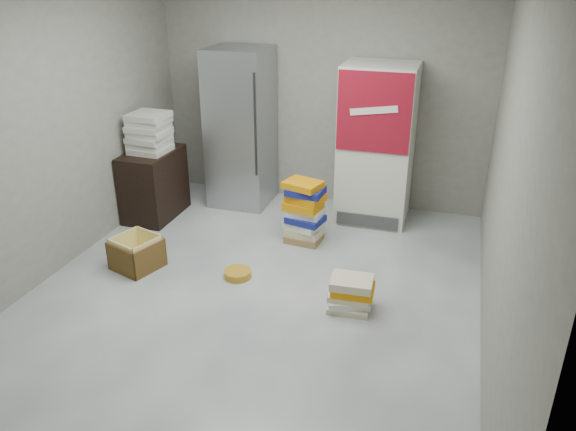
% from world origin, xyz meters
% --- Properties ---
extents(ground, '(5.00, 5.00, 0.00)m').
position_xyz_m(ground, '(0.00, 0.00, 0.00)').
color(ground, silver).
rests_on(ground, ground).
extents(room_shell, '(4.04, 5.04, 2.82)m').
position_xyz_m(room_shell, '(0.00, 0.00, 1.80)').
color(room_shell, gray).
rests_on(room_shell, ground).
extents(steel_fridge, '(0.70, 0.72, 1.90)m').
position_xyz_m(steel_fridge, '(-0.90, 2.13, 0.95)').
color(steel_fridge, '#A8A9B0').
rests_on(steel_fridge, ground).
extents(coke_cooler, '(0.80, 0.73, 1.80)m').
position_xyz_m(coke_cooler, '(0.75, 2.12, 0.90)').
color(coke_cooler, silver).
rests_on(coke_cooler, ground).
extents(wood_shelf, '(0.50, 0.80, 0.80)m').
position_xyz_m(wood_shelf, '(-1.73, 1.40, 0.40)').
color(wood_shelf, black).
rests_on(wood_shelf, ground).
extents(supply_box_stack, '(0.44, 0.43, 0.45)m').
position_xyz_m(supply_box_stack, '(-1.72, 1.40, 1.03)').
color(supply_box_stack, beige).
rests_on(supply_box_stack, wood_shelf).
extents(phonebook_stack_main, '(0.47, 0.41, 0.69)m').
position_xyz_m(phonebook_stack_main, '(0.15, 1.28, 0.35)').
color(phonebook_stack_main, olive).
rests_on(phonebook_stack_main, ground).
extents(phonebook_stack_side, '(0.43, 0.37, 0.31)m').
position_xyz_m(phonebook_stack_side, '(0.90, 0.13, 0.15)').
color(phonebook_stack_side, beige).
rests_on(phonebook_stack_side, ground).
extents(cardboard_box, '(0.52, 0.52, 0.33)m').
position_xyz_m(cardboard_box, '(-1.28, 0.22, 0.14)').
color(cardboard_box, yellow).
rests_on(cardboard_box, ground).
extents(bucket_lid, '(0.35, 0.35, 0.07)m').
position_xyz_m(bucket_lid, '(-0.25, 0.34, 0.04)').
color(bucket_lid, '#BD831C').
rests_on(bucket_lid, ground).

